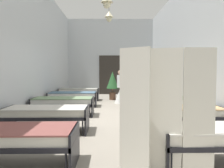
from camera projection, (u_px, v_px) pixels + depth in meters
ground_plane at (113, 117)px, 7.09m from camera, size 5.83×14.17×0.10m
room_shell at (112, 46)px, 8.16m from camera, size 5.63×13.77×4.64m
bed_left_row_0 at (11, 137)px, 3.24m from camera, size 1.90×0.84×0.57m
bed_right_row_0 at (223, 136)px, 3.29m from camera, size 1.90×0.84×0.57m
bed_left_row_1 at (47, 113)px, 5.14m from camera, size 1.90×0.84×0.57m
bed_right_row_1 at (181, 112)px, 5.19m from camera, size 1.90×0.84×0.57m
bed_left_row_2 at (63, 102)px, 7.03m from camera, size 1.90×0.84×0.57m
bed_right_row_2 at (162, 102)px, 7.09m from camera, size 1.90×0.84×0.57m
bed_left_row_3 at (73, 95)px, 8.93m from camera, size 1.90×0.84×0.57m
bed_right_row_3 at (150, 95)px, 8.98m from camera, size 1.90×0.84×0.57m
bed_left_row_4 at (79, 91)px, 10.83m from camera, size 1.90×0.84×0.57m
bed_right_row_4 at (143, 91)px, 10.88m from camera, size 1.90×0.84×0.57m
nurse_near_aisle at (120, 91)px, 9.80m from camera, size 0.52×0.52×1.49m
potted_plant at (112, 82)px, 11.04m from camera, size 0.59×0.59×1.41m
privacy_screen at (166, 113)px, 2.88m from camera, size 1.24×0.26×1.70m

